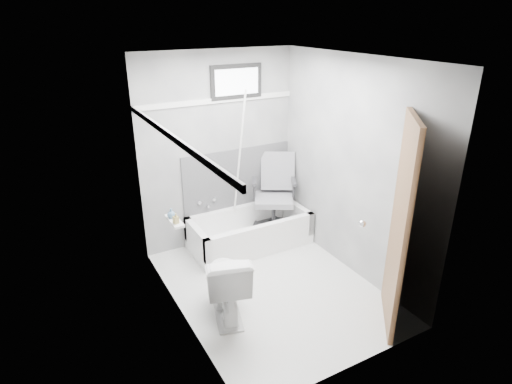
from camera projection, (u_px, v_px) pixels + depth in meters
floor at (271, 287)px, 4.67m from camera, size 2.60×2.60×0.00m
ceiling at (275, 58)px, 3.74m from camera, size 2.60×2.60×0.00m
wall_back at (219, 151)px, 5.25m from camera, size 2.00×0.02×2.40m
wall_front at (364, 243)px, 3.15m from camera, size 2.00×0.02×2.40m
wall_left at (176, 206)px, 3.76m from camera, size 0.02×2.60×2.40m
wall_right at (352, 169)px, 4.65m from camera, size 0.02×2.60×2.40m
bathtub at (250, 230)px, 5.44m from camera, size 1.50×0.70×0.42m
office_chair at (274, 194)px, 5.49m from camera, size 0.78×0.78×0.99m
toilet at (226, 283)px, 4.12m from camera, size 0.62×0.84×0.73m
door at (447, 235)px, 3.68m from camera, size 0.78×0.78×2.00m
window at (236, 82)px, 5.04m from camera, size 0.66×0.04×0.40m
backerboard at (238, 178)px, 5.51m from camera, size 1.50×0.02×0.78m
trim_back at (217, 100)px, 5.00m from camera, size 2.00×0.02×0.06m
trim_left at (172, 137)px, 3.52m from camera, size 0.02×2.60×0.06m
pole at (239, 166)px, 5.18m from camera, size 0.02×0.44×1.91m
shelf at (175, 221)px, 4.15m from camera, size 0.10×0.32×0.02m
soap_bottle_a at (176, 218)px, 4.06m from camera, size 0.06×0.06×0.11m
soap_bottle_b at (171, 213)px, 4.17m from camera, size 0.11×0.11×0.10m
faucet at (207, 203)px, 5.39m from camera, size 0.26×0.10×0.16m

